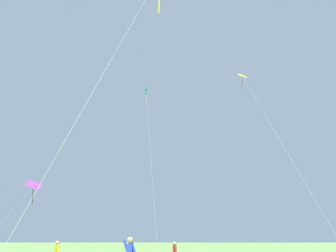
{
  "coord_description": "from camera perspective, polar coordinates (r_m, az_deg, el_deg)",
  "views": [
    {
      "loc": [
        -1.82,
        -2.55,
        1.63
      ],
      "look_at": [
        -2.32,
        26.0,
        11.39
      ],
      "focal_mm": 35.6,
      "sensor_mm": 36.0,
      "label": 1
    }
  ],
  "objects": [
    {
      "name": "kite_teal_box",
      "position": [
        41.2,
        -3.73,
        5.29
      ],
      "size": [
        2.35,
        9.97,
        19.58
      ],
      "color": "teal",
      "rests_on": "ground_plane"
    },
    {
      "name": "kite_purple_streamer",
      "position": [
        38.46,
        -22.21,
        -9.84
      ],
      "size": [
        2.5,
        7.48,
        7.71
      ],
      "color": "purple",
      "rests_on": "ground_plane"
    },
    {
      "name": "kite_yellow_diamond",
      "position": [
        38.54,
        13.41,
        6.75
      ],
      "size": [
        4.04,
        12.06,
        20.02
      ],
      "color": "yellow",
      "rests_on": "ground_plane"
    }
  ]
}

